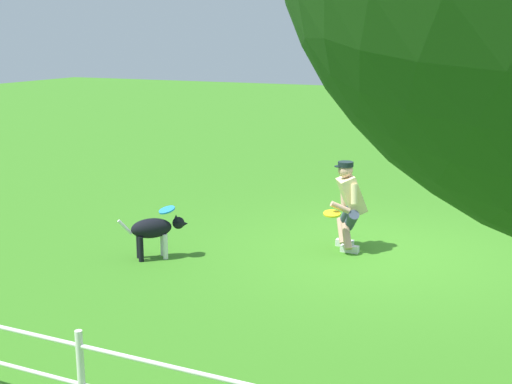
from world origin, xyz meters
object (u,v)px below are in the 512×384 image
at_px(dog, 155,230).
at_px(person, 349,203).
at_px(frisbee_flying, 167,210).
at_px(frisbee_held, 332,214).

bearing_deg(dog, person, -11.14).
xyz_separation_m(dog, frisbee_flying, (-0.14, -0.10, 0.28)).
bearing_deg(frisbee_flying, frisbee_held, -153.17).
xyz_separation_m(person, dog, (2.32, 1.49, -0.29)).
distance_m(person, dog, 2.77).
height_order(person, frisbee_flying, person).
distance_m(dog, frisbee_held, 2.47).
bearing_deg(frisbee_held, person, -109.69).
xyz_separation_m(person, frisbee_held, (0.13, 0.36, -0.09)).
relative_size(dog, frisbee_held, 3.11).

